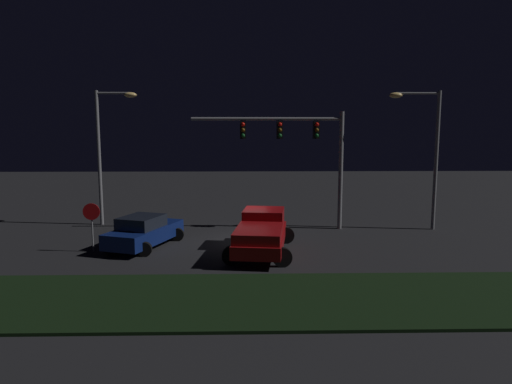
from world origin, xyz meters
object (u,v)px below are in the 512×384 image
at_px(street_lamp_left, 107,141).
at_px(car_sedan, 144,231).
at_px(traffic_signal_gantry, 297,141).
at_px(street_lamp_right, 426,142).
at_px(stop_sign, 92,218).
at_px(pickup_truck, 262,231).

bearing_deg(street_lamp_left, car_sedan, -58.90).
xyz_separation_m(traffic_signal_gantry, street_lamp_right, (7.03, -0.25, -0.05)).
height_order(car_sedan, street_lamp_left, street_lamp_left).
relative_size(car_sedan, traffic_signal_gantry, 0.57).
height_order(street_lamp_left, stop_sign, street_lamp_left).
bearing_deg(traffic_signal_gantry, street_lamp_right, -2.06).
relative_size(street_lamp_right, stop_sign, 3.41).
bearing_deg(street_lamp_right, pickup_truck, -153.06).
bearing_deg(car_sedan, pickup_truck, -81.63).
relative_size(car_sedan, street_lamp_right, 0.62).
xyz_separation_m(pickup_truck, street_lamp_right, (9.12, 4.64, 3.85)).
relative_size(pickup_truck, street_lamp_left, 0.73).
bearing_deg(car_sedan, traffic_signal_gantry, -43.91).
distance_m(traffic_signal_gantry, street_lamp_left, 10.90).
relative_size(pickup_truck, car_sedan, 1.18).
xyz_separation_m(car_sedan, street_lamp_right, (14.64, 3.54, 4.11)).
bearing_deg(street_lamp_right, traffic_signal_gantry, 177.94).
xyz_separation_m(street_lamp_right, stop_sign, (-16.77, -4.39, -3.29)).
bearing_deg(traffic_signal_gantry, car_sedan, -153.50).
bearing_deg(stop_sign, pickup_truck, -1.87).
bearing_deg(car_sedan, stop_sign, 131.29).
xyz_separation_m(pickup_truck, traffic_signal_gantry, (2.10, 4.89, 3.90)).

